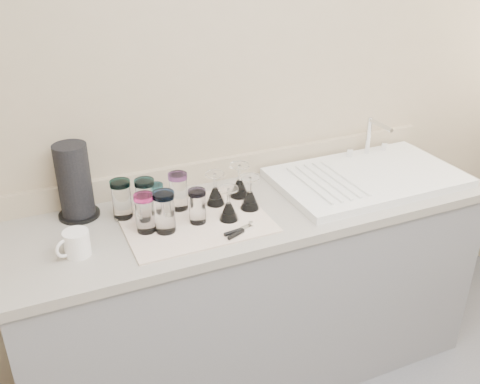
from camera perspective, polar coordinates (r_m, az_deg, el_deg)
name	(u,v)px	position (r m, az deg, el deg)	size (l,w,h in m)	color
counter_unit	(254,292)	(2.45, 1.53, -10.62)	(2.06, 0.62, 0.90)	slate
sink_unit	(367,177)	(2.46, 13.37, 1.60)	(0.82, 0.50, 0.22)	white
dish_towel	(195,220)	(2.08, -4.80, -3.05)	(0.55, 0.42, 0.01)	white
tumbler_teal	(122,199)	(2.11, -12.52, -0.72)	(0.08, 0.08, 0.15)	white
tumbler_cyan	(156,198)	(2.12, -8.93, -0.67)	(0.06, 0.06, 0.12)	white
tumbler_purple	(178,191)	(2.13, -6.59, 0.11)	(0.08, 0.08, 0.15)	white
tumbler_magenta	(145,213)	(2.00, -10.08, -2.18)	(0.08, 0.08, 0.15)	white
tumbler_blue	(165,212)	(1.98, -8.05, -2.09)	(0.08, 0.08, 0.16)	white
tumbler_lavender	(197,206)	(2.03, -4.57, -1.50)	(0.07, 0.07, 0.14)	white
tumbler_extra	(146,198)	(2.10, -10.04, -0.61)	(0.08, 0.08, 0.15)	white
goblet_back_left	(215,194)	(2.17, -2.65, -0.17)	(0.08, 0.08, 0.14)	white
goblet_back_right	(239,186)	(2.23, -0.06, 0.70)	(0.08, 0.08, 0.14)	white
goblet_front_left	(229,209)	(2.06, -1.22, -1.80)	(0.08, 0.08, 0.14)	white
goblet_front_right	(250,198)	(2.13, 1.07, -0.61)	(0.08, 0.08, 0.14)	white
can_opener	(240,231)	(1.99, -0.04, -4.18)	(0.12, 0.07, 0.02)	silver
white_mug	(76,244)	(1.94, -17.08, -5.28)	(0.14, 0.12, 0.09)	white
paper_towel_roll	(75,182)	(2.15, -17.24, 1.00)	(0.16, 0.16, 0.30)	black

